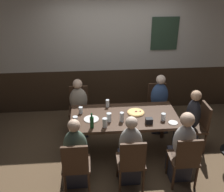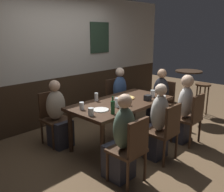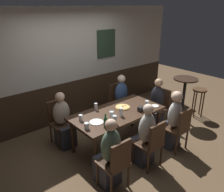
# 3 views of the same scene
# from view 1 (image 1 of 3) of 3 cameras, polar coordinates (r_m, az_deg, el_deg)

# --- Properties ---
(ground_plane) EXTENTS (12.00, 12.00, 0.00)m
(ground_plane) POSITION_cam_1_polar(r_m,az_deg,el_deg) (4.91, 2.44, -11.67)
(ground_plane) COLOR brown
(wall_back) EXTENTS (6.40, 0.13, 2.60)m
(wall_back) POSITION_cam_1_polar(r_m,az_deg,el_deg) (5.77, 0.73, 9.02)
(wall_back) COLOR #332316
(wall_back) RESTS_ON ground_plane
(dining_table) EXTENTS (1.78, 0.89, 0.74)m
(dining_table) POSITION_cam_1_polar(r_m,az_deg,el_deg) (4.53, 2.59, -5.06)
(dining_table) COLOR #382316
(dining_table) RESTS_ON ground_plane
(chair_right_far) EXTENTS (0.40, 0.40, 0.88)m
(chair_right_far) POSITION_cam_1_polar(r_m,az_deg,el_deg) (5.49, 9.58, -1.44)
(chair_right_far) COLOR #422B1C
(chair_right_far) RESTS_ON ground_plane
(chair_right_near) EXTENTS (0.40, 0.40, 0.88)m
(chair_right_near) POSITION_cam_1_polar(r_m,az_deg,el_deg) (4.11, 15.28, -12.62)
(chair_right_near) COLOR #422B1C
(chair_right_near) RESTS_ON ground_plane
(chair_left_near) EXTENTS (0.40, 0.40, 0.88)m
(chair_left_near) POSITION_cam_1_polar(r_m,az_deg,el_deg) (3.91, -7.66, -14.18)
(chair_left_near) COLOR #422B1C
(chair_left_near) RESTS_ON ground_plane
(chair_left_far) EXTENTS (0.40, 0.40, 0.88)m
(chair_left_far) POSITION_cam_1_polar(r_m,az_deg,el_deg) (5.34, -7.00, -2.11)
(chair_left_far) COLOR #422B1C
(chair_left_far) RESTS_ON ground_plane
(chair_head_east) EXTENTS (0.40, 0.40, 0.88)m
(chair_head_east) POSITION_cam_1_polar(r_m,az_deg,el_deg) (4.94, 17.84, -5.79)
(chair_head_east) COLOR #422B1C
(chair_head_east) RESTS_ON ground_plane
(chair_mid_near) EXTENTS (0.40, 0.40, 0.88)m
(chair_mid_near) POSITION_cam_1_polar(r_m,az_deg,el_deg) (3.93, 4.15, -13.64)
(chair_mid_near) COLOR #422B1C
(chair_mid_near) RESTS_ON ground_plane
(person_right_far) EXTENTS (0.34, 0.37, 1.14)m
(person_right_far) POSITION_cam_1_polar(r_m,az_deg,el_deg) (5.36, 9.97, -2.40)
(person_right_far) COLOR #2D2D38
(person_right_far) RESTS_ON ground_plane
(person_right_near) EXTENTS (0.34, 0.37, 1.18)m
(person_right_near) POSITION_cam_1_polar(r_m,az_deg,el_deg) (4.23, 14.59, -11.21)
(person_right_near) COLOR #2D2D38
(person_right_near) RESTS_ON ground_plane
(person_left_near) EXTENTS (0.34, 0.37, 1.15)m
(person_left_near) POSITION_cam_1_polar(r_m,az_deg,el_deg) (4.04, -7.56, -12.85)
(person_left_near) COLOR #2D2D38
(person_left_near) RESTS_ON ground_plane
(person_left_far) EXTENTS (0.34, 0.37, 1.11)m
(person_left_far) POSITION_cam_1_polar(r_m,az_deg,el_deg) (5.21, -7.02, -3.27)
(person_left_far) COLOR #2D2D38
(person_left_far) RESTS_ON ground_plane
(person_head_east) EXTENTS (0.37, 0.34, 1.15)m
(person_head_east) POSITION_cam_1_polar(r_m,az_deg,el_deg) (4.89, 16.05, -6.06)
(person_head_east) COLOR #2D2D38
(person_head_east) RESTS_ON ground_plane
(person_mid_near) EXTENTS (0.34, 0.37, 1.15)m
(person_mid_near) POSITION_cam_1_polar(r_m,az_deg,el_deg) (4.07, 3.79, -12.33)
(person_mid_near) COLOR #2D2D38
(person_mid_near) RESTS_ON ground_plane
(pizza) EXTENTS (0.29, 0.29, 0.03)m
(pizza) POSITION_cam_1_polar(r_m,az_deg,el_deg) (4.58, 5.08, -3.47)
(pizza) COLOR tan
(pizza) RESTS_ON dining_table
(beer_glass_half) EXTENTS (0.07, 0.07, 0.11)m
(beer_glass_half) POSITION_cam_1_polar(r_m,az_deg,el_deg) (4.57, -6.65, -3.10)
(beer_glass_half) COLOR silver
(beer_glass_half) RESTS_ON dining_table
(highball_clear) EXTENTS (0.08, 0.08, 0.12)m
(highball_clear) POSITION_cam_1_polar(r_m,az_deg,el_deg) (4.41, 10.85, -4.48)
(highball_clear) COLOR silver
(highball_clear) RESTS_ON dining_table
(beer_glass_tall) EXTENTS (0.08, 0.08, 0.11)m
(beer_glass_tall) POSITION_cam_1_polar(r_m,az_deg,el_deg) (4.32, -7.79, -5.09)
(beer_glass_tall) COLOR silver
(beer_glass_tall) RESTS_ON dining_table
(tumbler_water) EXTENTS (0.06, 0.06, 0.14)m
(tumbler_water) POSITION_cam_1_polar(r_m,az_deg,el_deg) (4.73, -0.96, -1.68)
(tumbler_water) COLOR silver
(tumbler_water) RESTS_ON dining_table
(pint_glass_pale) EXTENTS (0.08, 0.08, 0.15)m
(pint_glass_pale) POSITION_cam_1_polar(r_m,az_deg,el_deg) (4.16, -1.52, -5.77)
(pint_glass_pale) COLOR silver
(pint_glass_pale) RESTS_ON dining_table
(tumbler_short) EXTENTS (0.08, 0.08, 0.14)m
(tumbler_short) POSITION_cam_1_polar(r_m,az_deg,el_deg) (4.31, -0.65, -4.65)
(tumbler_short) COLOR silver
(tumbler_short) RESTS_ON dining_table
(pint_glass_amber) EXTENTS (0.07, 0.07, 0.16)m
(pint_glass_amber) POSITION_cam_1_polar(r_m,az_deg,el_deg) (4.30, 2.10, -4.59)
(pint_glass_amber) COLOR silver
(pint_glass_amber) RESTS_ON dining_table
(beer_bottle_green) EXTENTS (0.06, 0.06, 0.25)m
(beer_bottle_green) POSITION_cam_1_polar(r_m,az_deg,el_deg) (4.14, -4.30, -5.54)
(beer_bottle_green) COLOR #194723
(beer_bottle_green) RESTS_ON dining_table
(plate_white_large) EXTENTS (0.24, 0.24, 0.01)m
(plate_white_large) POSITION_cam_1_polar(r_m,az_deg,el_deg) (4.39, -4.42, -4.93)
(plate_white_large) COLOR white
(plate_white_large) RESTS_ON dining_table
(plate_white_small) EXTENTS (0.15, 0.15, 0.01)m
(plate_white_small) POSITION_cam_1_polar(r_m,az_deg,el_deg) (4.40, 12.86, -5.55)
(plate_white_small) COLOR white
(plate_white_small) RESTS_ON dining_table
(condiment_caddy) EXTENTS (0.11, 0.09, 0.09)m
(condiment_caddy) POSITION_cam_1_polar(r_m,az_deg,el_deg) (4.30, 7.88, -5.24)
(condiment_caddy) COLOR black
(condiment_caddy) RESTS_ON dining_table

